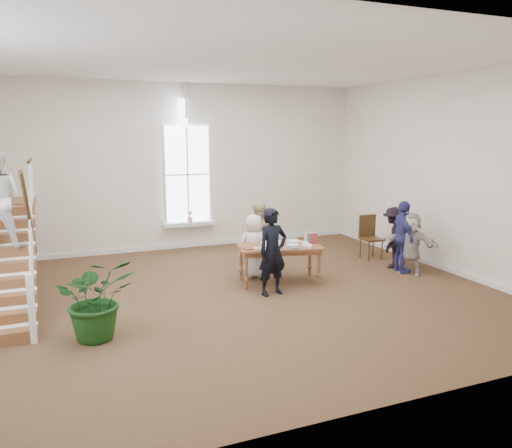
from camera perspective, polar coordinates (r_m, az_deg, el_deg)
name	(u,v)px	position (r m, az deg, el deg)	size (l,w,h in m)	color
ground	(245,294)	(10.12, -1.25, -8.04)	(10.00, 10.00, 0.00)	#432C1A
room_shell	(189,234)	(14.07, -7.61, -1.10)	(10.49, 10.00, 10.00)	silver
staircase	(0,224)	(9.90, -27.20, 0.02)	(1.10, 4.10, 2.92)	brown
library_table	(280,249)	(10.68, 2.73, -2.91)	(1.90, 1.21, 0.89)	brown
police_officer	(273,252)	(9.89, 1.91, -3.20)	(0.64, 0.42, 1.75)	black
elderly_woman	(254,246)	(11.09, -0.24, -2.54)	(0.70, 0.45, 1.43)	silver
person_yellow	(258,236)	(11.63, 0.22, -1.41)	(0.79, 0.62, 1.63)	#CDB380
woman_cluster_a	(403,237)	(11.91, 16.40, -1.44)	(0.98, 0.41, 1.67)	navy
woman_cluster_b	(393,237)	(12.33, 15.40, -1.48)	(0.95, 0.54, 1.46)	black
woman_cluster_c	(411,244)	(11.84, 17.29, -2.18)	(1.32, 0.42, 1.43)	#B6ABA3
floor_plant	(97,298)	(8.26, -17.75, -8.07)	(1.19, 1.03, 1.32)	#123912
side_chair	(370,234)	(13.11, 12.85, -1.12)	(0.49, 0.49, 1.11)	#39220F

